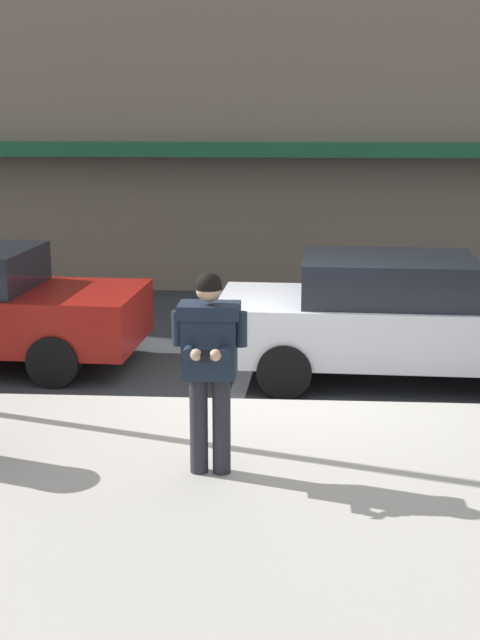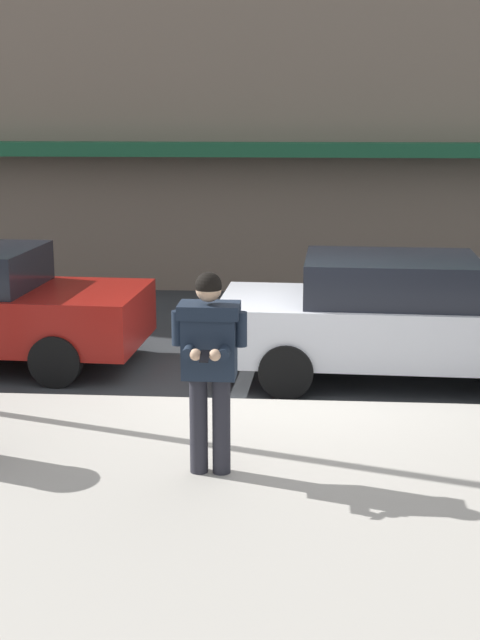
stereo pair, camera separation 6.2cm
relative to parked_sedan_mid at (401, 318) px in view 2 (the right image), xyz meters
name	(u,v)px [view 2 (the right image)]	position (x,y,z in m)	size (l,w,h in m)	color
ground_plane	(281,406)	(-1.43, -1.12, -0.79)	(80.00, 80.00, 0.00)	#2B2D30
sidewalk	(393,513)	(-0.43, -3.97, -0.72)	(32.00, 5.30, 0.14)	#A8A399
curb_paint_line	(369,406)	(-0.43, -1.07, -0.79)	(28.00, 0.12, 0.01)	silver
storefront_facade	(349,11)	(-0.43, 7.37, 4.33)	(28.00, 4.70, 10.26)	#756656
parked_sedan_mid	(401,318)	(0.00, 0.00, 0.00)	(4.56, 2.05, 1.54)	silver
man_texting_on_phone	(209,351)	(-1.99, -3.41, 0.46)	(0.65, 0.58, 1.81)	#23232B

